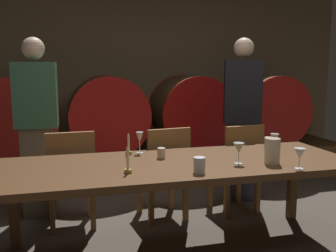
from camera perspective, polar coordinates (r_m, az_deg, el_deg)
The scene contains 22 objects.
back_wall at distance 5.22m, azimuth -3.97°, elevation 7.46°, with size 5.76×0.24×2.59m, color brown.
barrel_shelf at distance 4.83m, azimuth -2.61°, elevation -5.75°, with size 5.19×0.90×0.40m, color brown.
wine_barrel_far_left at distance 4.64m, azimuth -21.77°, elevation 1.29°, with size 0.93×0.83×0.93m.
wine_barrel_center_left at distance 4.63m, azimuth -9.17°, elevation 1.77°, with size 0.93×0.83×0.93m.
wine_barrel_center_right at distance 4.84m, azimuth 3.33°, elevation 2.17°, with size 0.93×0.83×0.93m.
wine_barrel_far_right at distance 5.27m, azimuth 14.38°, elevation 2.43°, with size 0.93×0.83×0.93m.
dining_table at distance 2.79m, azimuth 1.81°, elevation -6.67°, with size 2.60×0.93×0.72m.
chair_left at distance 3.40m, azimuth -14.49°, elevation -7.16°, with size 0.41×0.41×0.88m.
chair_center at distance 3.48m, azimuth -0.51°, elevation -6.53°, with size 0.45×0.45×0.88m.
chair_right at distance 3.71m, azimuth 10.54°, elevation -5.71°, with size 0.44×0.44×0.88m.
guest_left at distance 3.71m, azimuth -19.21°, elevation -0.15°, with size 0.39×0.26×1.68m.
guest_right at distance 4.06m, azimuth 11.13°, elevation 1.16°, with size 0.44×0.35×1.72m.
candle_left at distance 2.49m, azimuth -6.11°, elevation -5.94°, with size 0.05×0.05×0.19m.
candle_right at distance 3.02m, azimuth -5.98°, elevation -3.44°, with size 0.05×0.05×0.18m.
pitcher at distance 2.81m, azimuth 15.54°, elevation -3.68°, with size 0.11×0.11×0.19m.
wine_glass_far_left at distance 3.05m, azimuth -4.32°, elevation -1.84°, with size 0.06×0.06×0.17m.
wine_glass_left at distance 2.75m, azimuth 10.68°, elevation -3.40°, with size 0.08×0.08×0.15m.
wine_glass_center at distance 2.72m, azimuth 19.34°, elevation -4.03°, with size 0.08×0.08×0.14m.
wine_glass_right at distance 3.16m, azimuth 15.85°, elevation -1.99°, with size 0.07×0.07×0.16m.
cup_left at distance 2.88m, azimuth -1.02°, elevation -4.14°, with size 0.06×0.06×0.08m, color beige.
cup_center at distance 2.48m, azimuth 4.78°, elevation -5.95°, with size 0.08×0.08×0.11m, color silver.
cup_right at distance 3.35m, azimuth 15.10°, elevation -2.48°, with size 0.08×0.08×0.10m, color beige.
Camera 1 is at (-0.97, -2.25, 1.40)m, focal length 40.20 mm.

